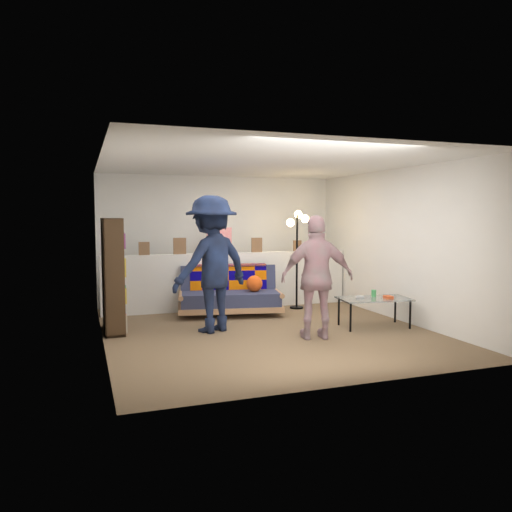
% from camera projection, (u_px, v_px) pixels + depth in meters
% --- Properties ---
extents(ground, '(5.00, 5.00, 0.00)m').
position_uv_depth(ground, '(265.00, 330.00, 7.24)').
color(ground, brown).
rests_on(ground, ground).
extents(room_shell, '(4.60, 5.05, 2.45)m').
position_uv_depth(room_shell, '(254.00, 215.00, 7.55)').
color(room_shell, silver).
rests_on(room_shell, ground).
extents(half_wall_ledge, '(4.45, 0.15, 1.00)m').
position_uv_depth(half_wall_ledge, '(230.00, 281.00, 8.90)').
color(half_wall_ledge, silver).
rests_on(half_wall_ledge, ground).
extents(ledge_decor, '(2.97, 0.02, 0.45)m').
position_uv_depth(ledge_decor, '(218.00, 243.00, 8.75)').
color(ledge_decor, brown).
rests_on(ledge_decor, half_wall_ledge).
extents(futon_sofa, '(1.83, 1.10, 0.73)m').
position_uv_depth(futon_sofa, '(231.00, 294.00, 8.35)').
color(futon_sofa, '#AE7D55').
rests_on(futon_sofa, ground).
extents(bookshelf, '(0.27, 0.81, 1.62)m').
position_uv_depth(bookshelf, '(113.00, 279.00, 7.09)').
color(bookshelf, black).
rests_on(bookshelf, ground).
extents(coffee_table, '(1.10, 0.70, 0.54)m').
position_uv_depth(coffee_table, '(374.00, 300.00, 7.42)').
color(coffee_table, black).
rests_on(coffee_table, ground).
extents(floor_lamp, '(0.34, 0.33, 1.75)m').
position_uv_depth(floor_lamp, '(298.00, 239.00, 8.87)').
color(floor_lamp, black).
rests_on(floor_lamp, ground).
extents(person_left, '(1.44, 1.17, 1.94)m').
position_uv_depth(person_left, '(212.00, 264.00, 7.10)').
color(person_left, black).
rests_on(person_left, ground).
extents(person_right, '(1.04, 0.61, 1.67)m').
position_uv_depth(person_right, '(317.00, 277.00, 6.69)').
color(person_right, '#D08794').
rests_on(person_right, ground).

